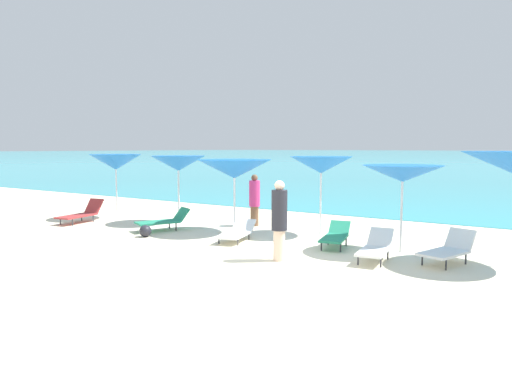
{
  "coord_description": "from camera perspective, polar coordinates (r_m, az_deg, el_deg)",
  "views": [
    {
      "loc": [
        5.54,
        -8.38,
        2.45
      ],
      "look_at": [
        -1.79,
        2.84,
        1.2
      ],
      "focal_mm": 33.21,
      "sensor_mm": 36.0,
      "label": 1
    }
  ],
  "objects": [
    {
      "name": "umbrella_1",
      "position": [
        15.47,
        -9.35,
        3.41
      ],
      "size": [
        1.84,
        1.84,
        2.2
      ],
      "color": "silver",
      "rests_on": "ground_plane"
    },
    {
      "name": "lounge_chair_1",
      "position": [
        12.58,
        -2.36,
        -4.85
      ],
      "size": [
        0.95,
        1.63,
        0.48
      ],
      "rotation": [
        0.0,
        0.0,
        0.24
      ],
      "color": "white",
      "rests_on": "ground_plane"
    },
    {
      "name": "umbrella_0",
      "position": [
        17.03,
        -16.54,
        3.48
      ],
      "size": [
        1.94,
        1.94,
        2.24
      ],
      "color": "silver",
      "rests_on": "ground_plane"
    },
    {
      "name": "lounge_chair_3",
      "position": [
        10.73,
        14.2,
        -6.44
      ],
      "size": [
        0.73,
        1.61,
        0.61
      ],
      "rotation": [
        0.0,
        0.0,
        0.13
      ],
      "color": "white",
      "rests_on": "ground_plane"
    },
    {
      "name": "umbrella_3",
      "position": [
        13.31,
        7.84,
        3.24
      ],
      "size": [
        1.8,
        1.8,
        2.21
      ],
      "color": "silver",
      "rests_on": "ground_plane"
    },
    {
      "name": "ground_plane",
      "position": [
        19.37,
        16.25,
        -2.6
      ],
      "size": [
        50.0,
        100.0,
        0.3
      ],
      "primitive_type": "cube",
      "color": "beige"
    },
    {
      "name": "beach_ball",
      "position": [
        13.44,
        -13.18,
        -4.59
      ],
      "size": [
        0.33,
        0.33,
        0.33
      ],
      "primitive_type": "sphere",
      "color": "#26262D",
      "rests_on": "ground_plane"
    },
    {
      "name": "umbrella_2",
      "position": [
        13.62,
        -2.62,
        2.78
      ],
      "size": [
        2.18,
        2.18,
        2.12
      ],
      "color": "silver",
      "rests_on": "ground_plane"
    },
    {
      "name": "beachgoer_1",
      "position": [
        10.26,
        2.83,
        -3.21
      ],
      "size": [
        0.34,
        0.34,
        1.75
      ],
      "rotation": [
        0.0,
        0.0,
        0.22
      ],
      "color": "beige",
      "rests_on": "ground_plane"
    },
    {
      "name": "lounge_chair_2",
      "position": [
        10.89,
        22.15,
        -6.4
      ],
      "size": [
        1.01,
        1.51,
        0.69
      ],
      "rotation": [
        0.0,
        0.0,
        -0.32
      ],
      "color": "white",
      "rests_on": "ground_plane"
    },
    {
      "name": "lounge_chair_6",
      "position": [
        11.94,
        9.55,
        -5.19
      ],
      "size": [
        0.83,
        1.55,
        0.56
      ],
      "rotation": [
        0.0,
        0.0,
        0.22
      ],
      "color": "#268C66",
      "rests_on": "ground_plane"
    },
    {
      "name": "lounge_chair_4",
      "position": [
        14.34,
        -11.02,
        -3.36
      ],
      "size": [
        1.22,
        1.65,
        0.65
      ],
      "rotation": [
        0.0,
        0.0,
        -0.44
      ],
      "color": "#268C66",
      "rests_on": "ground_plane"
    },
    {
      "name": "lounge_chair_0",
      "position": [
        16.65,
        -20.27,
        -2.4
      ],
      "size": [
        0.83,
        1.71,
        0.72
      ],
      "rotation": [
        0.0,
        0.0,
        0.15
      ],
      "color": "#A53333",
      "rests_on": "ground_plane"
    },
    {
      "name": "beachgoer_0",
      "position": [
        14.85,
        -0.18,
        -0.84
      ],
      "size": [
        0.34,
        0.34,
        1.62
      ],
      "rotation": [
        0.0,
        0.0,
        4.93
      ],
      "color": "brown",
      "rests_on": "ground_plane"
    },
    {
      "name": "umbrella_4",
      "position": [
        11.52,
        17.24,
        2.12
      ],
      "size": [
        1.87,
        1.87,
        2.05
      ],
      "color": "silver",
      "rests_on": "ground_plane"
    }
  ]
}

